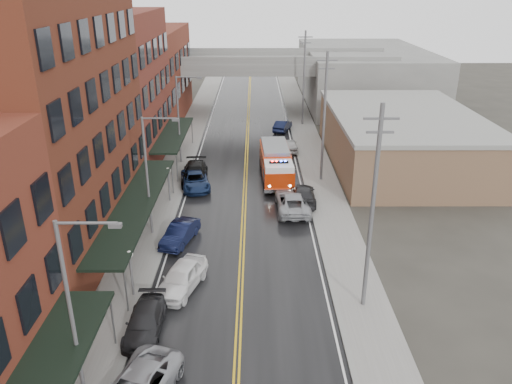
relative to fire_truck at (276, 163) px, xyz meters
name	(u,v)px	position (x,y,z in m)	size (l,w,h in m)	color
road	(244,202)	(-2.91, -5.30, -1.66)	(11.00, 160.00, 0.02)	black
sidewalk_left	(160,201)	(-10.21, -5.30, -1.59)	(3.00, 160.00, 0.15)	slate
sidewalk_right	(329,201)	(4.39, -5.30, -1.59)	(3.00, 160.00, 0.15)	slate
curb_left	(179,201)	(-8.56, -5.30, -1.59)	(0.30, 160.00, 0.15)	gray
curb_right	(310,201)	(2.74, -5.30, -1.59)	(0.30, 160.00, 0.15)	gray
brick_building_b	(40,121)	(-16.21, -12.30, 7.33)	(9.00, 20.00, 18.00)	#522315
brick_building_c	(112,90)	(-16.21, 5.20, 5.83)	(9.00, 15.00, 15.00)	maroon
brick_building_far	(148,75)	(-16.21, 22.70, 4.33)	(9.00, 20.00, 12.00)	brown
tan_building	(402,140)	(13.09, 4.70, 0.83)	(14.00, 22.00, 5.00)	brown
right_far_block	(363,75)	(15.09, 34.70, 2.33)	(18.00, 30.00, 8.00)	slate
awning_1	(137,204)	(-10.40, -12.30, 1.32)	(2.60, 18.00, 3.09)	black
awning_2	(174,134)	(-10.40, 5.20, 1.32)	(2.60, 13.00, 3.09)	black
globe_lamp_1	(130,263)	(-9.31, -19.30, 0.65)	(0.44, 0.44, 3.12)	#59595B
globe_lamp_2	(168,177)	(-9.31, -5.30, 0.65)	(0.44, 0.44, 3.12)	#59595B
street_lamp_0	(75,304)	(-9.46, -27.30, 3.52)	(2.64, 0.22, 9.00)	#59595B
street_lamp_1	(150,170)	(-9.46, -11.30, 3.52)	(2.64, 0.22, 9.00)	#59595B
street_lamp_2	(181,114)	(-9.46, 4.70, 3.52)	(2.64, 0.22, 9.00)	#59595B
utility_pole_0	(372,208)	(4.29, -20.30, 4.64)	(1.80, 0.24, 12.00)	#59595B
utility_pole_1	(324,116)	(4.29, -0.30, 4.64)	(1.80, 0.24, 12.00)	#59595B
utility_pole_2	(304,77)	(4.29, 19.70, 4.64)	(1.80, 0.24, 12.00)	#59595B
overpass	(248,71)	(-2.91, 26.70, 4.32)	(40.00, 10.00, 7.50)	slate
fire_truck	(276,163)	(0.00, 0.00, 0.00)	(3.69, 8.54, 3.07)	#AE2708
parked_car_left_3	(145,321)	(-7.91, -22.58, -1.01)	(1.85, 4.55, 1.32)	black
parked_car_left_4	(181,277)	(-6.51, -18.50, -0.85)	(1.93, 4.80, 1.63)	white
parked_car_left_5	(180,233)	(-7.43, -12.49, -0.95)	(1.52, 4.35, 1.43)	black
parked_car_left_6	(195,180)	(-7.46, -2.10, -0.94)	(2.41, 5.22, 1.45)	#122246
parked_car_left_7	(195,173)	(-7.67, -0.50, -0.85)	(2.29, 5.63, 1.63)	black
parked_car_right_0	(292,202)	(1.08, -7.10, -0.88)	(2.62, 5.67, 1.58)	#95989D
parked_car_right_1	(303,195)	(2.09, -5.50, -0.93)	(2.06, 5.08, 1.47)	black
parked_car_right_2	(290,145)	(1.90, 8.67, -0.97)	(1.64, 4.07, 1.39)	#B8B8B8
parked_car_right_3	(283,126)	(1.52, 16.90, -0.97)	(1.46, 4.19, 1.38)	black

